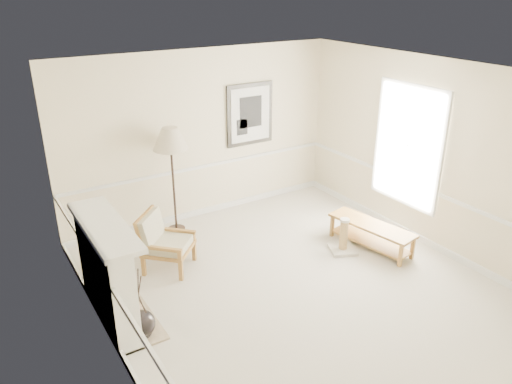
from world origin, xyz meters
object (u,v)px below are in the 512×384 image
(floor_vase, at_px, (142,324))
(bench, at_px, (371,232))
(scratching_post, at_px, (343,241))
(floor_lamp, at_px, (170,142))
(armchair, at_px, (162,239))

(floor_vase, distance_m, bench, 3.81)
(floor_vase, xyz_separation_m, scratching_post, (3.35, 0.29, 0.00))
(floor_lamp, height_order, scratching_post, floor_lamp)
(armchair, relative_size, floor_lamp, 0.52)
(bench, relative_size, scratching_post, 2.63)
(armchair, distance_m, scratching_post, 2.76)
(floor_vase, distance_m, scratching_post, 3.37)
(armchair, bearing_deg, bench, -66.78)
(bench, bearing_deg, floor_vase, -177.55)
(armchair, height_order, scratching_post, armchair)
(floor_vase, bearing_deg, armchair, 58.67)
(floor_vase, relative_size, armchair, 1.01)
(bench, xyz_separation_m, scratching_post, (-0.45, 0.13, -0.09))
(floor_lamp, bearing_deg, bench, -42.52)
(floor_lamp, bearing_deg, scratching_post, -46.84)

